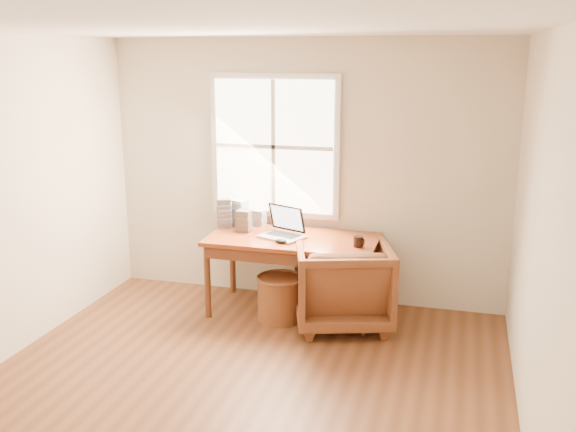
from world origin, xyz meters
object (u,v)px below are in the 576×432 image
object	(u,v)px
laptop	(282,221)
coffee_mug	(358,242)
wicker_stool	(280,299)
armchair	(343,284)
cd_stack_a	(241,213)
desk	(293,240)

from	to	relation	value
laptop	coffee_mug	distance (m)	0.76
coffee_mug	laptop	bearing A→B (deg)	-164.66
wicker_stool	laptop	world-z (taller)	laptop
armchair	laptop	xyz separation A→B (m)	(-0.62, 0.13, 0.52)
armchair	wicker_stool	world-z (taller)	armchair
wicker_stool	armchair	bearing A→B (deg)	5.12
laptop	cd_stack_a	xyz separation A→B (m)	(-0.52, 0.30, -0.03)
laptop	coffee_mug	xyz separation A→B (m)	(0.74, -0.09, -0.12)
cd_stack_a	desk	bearing A→B (deg)	-23.00
armchair	coffee_mug	bearing A→B (deg)	-179.33
armchair	laptop	bearing A→B (deg)	-29.26
wicker_stool	coffee_mug	size ratio (longest dim) A/B	4.25
desk	laptop	world-z (taller)	laptop
desk	wicker_stool	distance (m)	0.57
desk	laptop	xyz separation A→B (m)	(-0.09, -0.04, 0.19)
armchair	wicker_stool	size ratio (longest dim) A/B	2.10
armchair	coffee_mug	world-z (taller)	coffee_mug
wicker_stool	coffee_mug	distance (m)	0.93
armchair	wicker_stool	bearing A→B (deg)	-12.27
armchair	cd_stack_a	size ratio (longest dim) A/B	3.25
armchair	coffee_mug	xyz separation A→B (m)	(0.13, 0.04, 0.40)
armchair	coffee_mug	size ratio (longest dim) A/B	8.91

